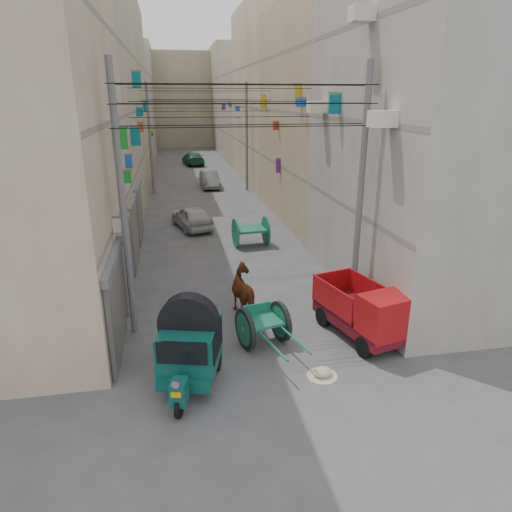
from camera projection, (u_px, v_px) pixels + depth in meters
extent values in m
plane|color=#444446|center=(295.00, 454.00, 9.42)|extent=(140.00, 140.00, 0.00)
cube|color=slate|center=(115.00, 218.00, 15.08)|extent=(0.25, 9.80, 0.18)
cube|color=slate|center=(105.00, 123.00, 14.09)|extent=(0.25, 9.80, 0.18)
cube|color=slate|center=(93.00, 15.00, 13.10)|extent=(0.25, 9.80, 0.18)
cube|color=#A39C8B|center=(55.00, 117.00, 23.71)|extent=(8.00, 12.00, 12.00)
cube|color=slate|center=(136.00, 169.00, 25.30)|extent=(0.25, 11.76, 0.18)
cube|color=slate|center=(131.00, 112.00, 24.31)|extent=(0.25, 11.76, 0.18)
cube|color=slate|center=(126.00, 51.00, 23.32)|extent=(0.25, 11.76, 0.18)
cube|color=#AFA489|center=(91.00, 97.00, 35.45)|extent=(8.00, 14.00, 14.00)
cube|color=slate|center=(146.00, 146.00, 37.37)|extent=(0.25, 13.72, 0.18)
cube|color=slate|center=(143.00, 107.00, 36.38)|extent=(0.25, 13.72, 0.18)
cube|color=slate|center=(140.00, 67.00, 35.39)|extent=(0.25, 13.72, 0.18)
cube|color=#A5A09A|center=(113.00, 107.00, 48.81)|extent=(8.00, 14.00, 11.80)
cube|color=slate|center=(152.00, 133.00, 50.37)|extent=(0.25, 13.72, 0.18)
cube|color=slate|center=(150.00, 104.00, 49.38)|extent=(0.25, 13.72, 0.18)
cube|color=slate|center=(147.00, 75.00, 48.38)|extent=(0.25, 13.72, 0.18)
cube|color=tan|center=(123.00, 99.00, 60.60)|extent=(8.00, 12.00, 13.50)
cube|color=slate|center=(155.00, 126.00, 62.44)|extent=(0.25, 11.76, 0.18)
cube|color=slate|center=(153.00, 103.00, 61.44)|extent=(0.25, 11.76, 0.18)
cube|color=slate|center=(151.00, 79.00, 60.45)|extent=(0.25, 11.76, 0.18)
cube|color=#A5A09A|center=(461.00, 111.00, 16.06)|extent=(8.00, 10.00, 13.00)
cube|color=slate|center=(350.00, 207.00, 16.49)|extent=(0.25, 9.80, 0.18)
cube|color=slate|center=(356.00, 121.00, 15.50)|extent=(0.25, 9.80, 0.18)
cube|color=slate|center=(363.00, 23.00, 14.51)|extent=(0.25, 9.80, 0.18)
cube|color=tan|center=(346.00, 115.00, 26.44)|extent=(8.00, 12.00, 12.00)
cube|color=slate|center=(280.00, 165.00, 26.70)|extent=(0.25, 11.76, 0.18)
cube|color=slate|center=(281.00, 111.00, 25.71)|extent=(0.25, 11.76, 0.18)
cube|color=slate|center=(282.00, 53.00, 24.72)|extent=(0.25, 11.76, 0.18)
cube|color=#C5B095|center=(291.00, 97.00, 38.18)|extent=(8.00, 14.00, 14.00)
cube|color=slate|center=(245.00, 144.00, 38.77)|extent=(0.25, 13.72, 0.18)
cube|color=slate|center=(245.00, 107.00, 37.78)|extent=(0.25, 13.72, 0.18)
cube|color=slate|center=(245.00, 68.00, 36.79)|extent=(0.25, 13.72, 0.18)
cube|color=#A39C8B|center=(259.00, 107.00, 51.54)|extent=(8.00, 14.00, 11.80)
cube|color=slate|center=(226.00, 132.00, 51.77)|extent=(0.25, 13.72, 0.18)
cube|color=slate|center=(225.00, 104.00, 50.78)|extent=(0.25, 13.72, 0.18)
cube|color=slate|center=(225.00, 75.00, 49.79)|extent=(0.25, 13.72, 0.18)
cube|color=#AFA489|center=(242.00, 99.00, 63.33)|extent=(8.00, 12.00, 13.50)
cube|color=slate|center=(215.00, 125.00, 63.84)|extent=(0.25, 11.76, 0.18)
cube|color=slate|center=(214.00, 103.00, 62.85)|extent=(0.25, 11.76, 0.18)
cube|color=slate|center=(213.00, 79.00, 61.86)|extent=(0.25, 11.76, 0.18)
cube|color=#AFA489|center=(182.00, 100.00, 68.55)|extent=(22.00, 10.00, 13.00)
cube|color=#47474B|center=(117.00, 311.00, 12.78)|extent=(0.12, 3.00, 2.60)
cube|color=slate|center=(112.00, 262.00, 12.30)|extent=(0.18, 3.20, 0.25)
cube|color=#47474B|center=(127.00, 266.00, 16.21)|extent=(0.12, 3.00, 2.60)
cube|color=slate|center=(124.00, 226.00, 15.74)|extent=(0.18, 3.20, 0.25)
cube|color=#47474B|center=(134.00, 236.00, 19.65)|extent=(0.12, 3.00, 2.60)
cube|color=slate|center=(132.00, 203.00, 19.17)|extent=(0.18, 3.20, 0.25)
cube|color=#47474B|center=(139.00, 215.00, 23.17)|extent=(0.12, 3.00, 2.60)
cube|color=slate|center=(137.00, 187.00, 22.70)|extent=(0.18, 3.20, 0.25)
cube|color=blue|center=(237.00, 109.00, 39.92)|extent=(0.38, 0.08, 0.41)
cube|color=gold|center=(153.00, 132.00, 46.19)|extent=(0.27, 0.08, 0.71)
cube|color=silver|center=(120.00, 225.00, 13.63)|extent=(0.44, 0.08, 0.42)
cube|color=#0B6D7B|center=(136.00, 137.00, 21.73)|extent=(0.45, 0.08, 0.84)
cube|color=#732077|center=(223.00, 107.00, 49.78)|extent=(0.41, 0.08, 0.59)
cube|color=#198D28|center=(126.00, 177.00, 16.43)|extent=(0.38, 0.08, 0.44)
cube|color=silver|center=(239.00, 123.00, 39.60)|extent=(0.43, 0.08, 0.72)
cube|color=#0B6D7B|center=(230.00, 105.00, 44.79)|extent=(0.28, 0.08, 0.44)
cube|color=#0B6D7B|center=(137.00, 80.00, 24.76)|extent=(0.48, 0.08, 0.84)
cube|color=#0B6D7B|center=(152.00, 134.00, 42.90)|extent=(0.31, 0.08, 0.44)
cube|color=#A62D16|center=(276.00, 126.00, 25.94)|extent=(0.35, 0.08, 0.45)
cube|color=gold|center=(264.00, 102.00, 28.90)|extent=(0.34, 0.08, 0.79)
cube|color=blue|center=(129.00, 162.00, 18.43)|extent=(0.28, 0.08, 0.52)
cube|color=#0B6D7B|center=(145.00, 107.00, 34.19)|extent=(0.28, 0.08, 0.74)
cube|color=#732077|center=(278.00, 166.00, 26.20)|extent=(0.26, 0.08, 0.80)
cube|color=#198D28|center=(335.00, 105.00, 16.56)|extent=(0.34, 0.08, 0.55)
cube|color=#198D28|center=(120.00, 139.00, 14.84)|extent=(0.47, 0.08, 0.67)
cube|color=#0B6D7B|center=(140.00, 112.00, 26.38)|extent=(0.40, 0.08, 0.47)
cube|color=#C54417|center=(141.00, 128.00, 27.15)|extent=(0.32, 0.08, 0.55)
cube|color=blue|center=(301.00, 103.00, 20.59)|extent=(0.47, 0.08, 0.35)
cube|color=gold|center=(298.00, 95.00, 21.27)|extent=(0.32, 0.08, 0.89)
cube|color=#0B6D7B|center=(335.00, 104.00, 16.46)|extent=(0.44, 0.08, 0.69)
cube|color=silver|center=(110.00, 241.00, 13.30)|extent=(0.10, 3.20, 0.80)
cube|color=gold|center=(132.00, 185.00, 21.66)|extent=(0.10, 3.20, 0.80)
cube|color=gold|center=(144.00, 155.00, 32.80)|extent=(0.10, 3.20, 0.80)
cube|color=#C54417|center=(150.00, 140.00, 43.94)|extent=(0.10, 3.20, 0.80)
cube|color=#A62D16|center=(371.00, 227.00, 14.69)|extent=(0.10, 3.20, 0.80)
cube|color=#C54417|center=(297.00, 180.00, 23.04)|extent=(0.10, 3.20, 0.80)
cube|color=#0B6D7B|center=(255.00, 153.00, 34.18)|extent=(0.10, 3.20, 0.80)
cube|color=#A62D16|center=(234.00, 139.00, 45.33)|extent=(0.10, 3.20, 0.80)
cube|color=silver|center=(383.00, 119.00, 12.57)|extent=(0.70, 0.55, 0.45)
cube|color=silver|center=(317.00, 107.00, 18.07)|extent=(0.70, 0.55, 0.45)
cube|color=silver|center=(362.00, 14.00, 13.47)|extent=(0.70, 0.55, 0.45)
cylinder|color=slate|center=(123.00, 207.00, 13.05)|extent=(0.20, 0.20, 8.00)
cylinder|color=slate|center=(360.00, 197.00, 14.28)|extent=(0.20, 0.20, 8.00)
cylinder|color=slate|center=(150.00, 140.00, 33.48)|extent=(0.20, 0.20, 8.00)
cylinder|color=slate|center=(247.00, 138.00, 34.70)|extent=(0.20, 0.20, 8.00)
cylinder|color=black|center=(249.00, 127.00, 12.48)|extent=(7.40, 0.02, 0.02)
cylinder|color=black|center=(249.00, 104.00, 12.28)|extent=(7.40, 0.02, 0.02)
cylinder|color=black|center=(249.00, 84.00, 12.11)|extent=(7.40, 0.02, 0.02)
cylinder|color=black|center=(244.00, 125.00, 13.40)|extent=(7.40, 0.02, 0.02)
cylinder|color=black|center=(243.00, 103.00, 13.21)|extent=(7.40, 0.02, 0.02)
cylinder|color=black|center=(243.00, 85.00, 13.04)|extent=(7.40, 0.02, 0.02)
cylinder|color=black|center=(223.00, 117.00, 18.51)|extent=(7.40, 0.02, 0.02)
cylinder|color=black|center=(222.00, 101.00, 18.31)|extent=(7.40, 0.02, 0.02)
cylinder|color=black|center=(222.00, 88.00, 18.15)|extent=(7.40, 0.02, 0.02)
cylinder|color=black|center=(207.00, 111.00, 25.94)|extent=(7.40, 0.02, 0.02)
cylinder|color=black|center=(206.00, 100.00, 25.74)|extent=(7.40, 0.02, 0.02)
cylinder|color=black|center=(206.00, 91.00, 25.57)|extent=(7.40, 0.02, 0.02)
cylinder|color=black|center=(198.00, 108.00, 33.37)|extent=(7.40, 0.02, 0.02)
cylinder|color=black|center=(198.00, 99.00, 33.17)|extent=(7.40, 0.02, 0.02)
cylinder|color=black|center=(197.00, 92.00, 33.00)|extent=(7.40, 0.02, 0.02)
cylinder|color=black|center=(179.00, 406.00, 10.44)|extent=(0.27, 0.60, 0.59)
cylinder|color=black|center=(175.00, 358.00, 12.35)|extent=(0.27, 0.60, 0.59)
cylinder|color=black|center=(218.00, 359.00, 12.27)|extent=(0.27, 0.60, 0.59)
cube|color=#0C463F|center=(191.00, 365.00, 11.65)|extent=(1.77, 2.26, 0.29)
cube|color=#0C463F|center=(179.00, 392.00, 10.38)|extent=(0.47, 0.55, 0.58)
cylinder|color=silver|center=(175.00, 384.00, 10.03)|extent=(0.20, 0.10, 0.19)
cube|color=orange|center=(176.00, 395.00, 10.10)|extent=(0.23, 0.09, 0.13)
cube|color=#0C463F|center=(191.00, 343.00, 11.50)|extent=(1.77, 2.07, 0.99)
cube|color=black|center=(182.00, 353.00, 10.56)|extent=(1.18, 0.37, 0.58)
cube|color=black|center=(163.00, 338.00, 11.52)|extent=(0.36, 1.23, 0.68)
cube|color=black|center=(218.00, 341.00, 11.42)|extent=(0.36, 1.23, 0.68)
cube|color=white|center=(183.00, 383.00, 10.79)|extent=(1.28, 0.38, 0.06)
cylinder|color=black|center=(245.00, 329.00, 13.19)|extent=(0.45, 1.23, 1.24)
cylinder|color=#166248|center=(245.00, 329.00, 13.19)|extent=(0.40, 0.97, 0.96)
cylinder|color=slate|center=(245.00, 329.00, 13.19)|extent=(0.23, 0.20, 0.16)
cylinder|color=black|center=(280.00, 321.00, 13.66)|extent=(0.45, 1.23, 1.24)
cylinder|color=#166248|center=(280.00, 321.00, 13.66)|extent=(0.40, 0.97, 0.96)
cylinder|color=slate|center=(280.00, 321.00, 13.66)|extent=(0.23, 0.20, 0.16)
cylinder|color=slate|center=(263.00, 325.00, 13.43)|extent=(1.17, 0.38, 0.07)
cube|color=#166248|center=(263.00, 320.00, 13.37)|extent=(1.15, 1.18, 0.09)
cube|color=#166248|center=(257.00, 308.00, 13.69)|extent=(0.91, 0.31, 0.31)
cylinder|color=#166248|center=(269.00, 342.00, 12.31)|extent=(0.59, 1.98, 0.06)
cylinder|color=#166248|center=(292.00, 337.00, 12.60)|extent=(0.59, 1.98, 0.06)
cylinder|color=black|center=(364.00, 347.00, 12.83)|extent=(0.33, 0.65, 0.63)
cylinder|color=black|center=(323.00, 317.00, 14.62)|extent=(0.33, 0.65, 0.63)
cylinder|color=black|center=(398.00, 338.00, 13.33)|extent=(0.33, 0.65, 0.63)
cylinder|color=black|center=(354.00, 309.00, 15.12)|extent=(0.33, 0.65, 0.63)
cube|color=#500B14|center=(359.00, 321.00, 13.91)|extent=(2.14, 3.39, 0.33)
cube|color=maroon|center=(385.00, 316.00, 12.75)|extent=(1.59, 1.32, 1.19)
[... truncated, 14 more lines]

